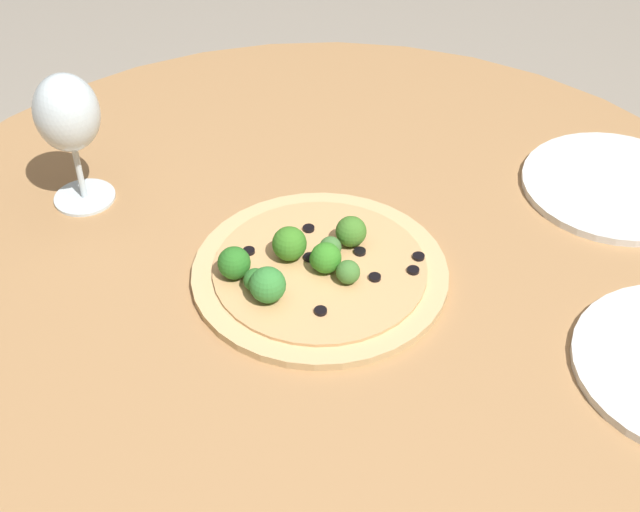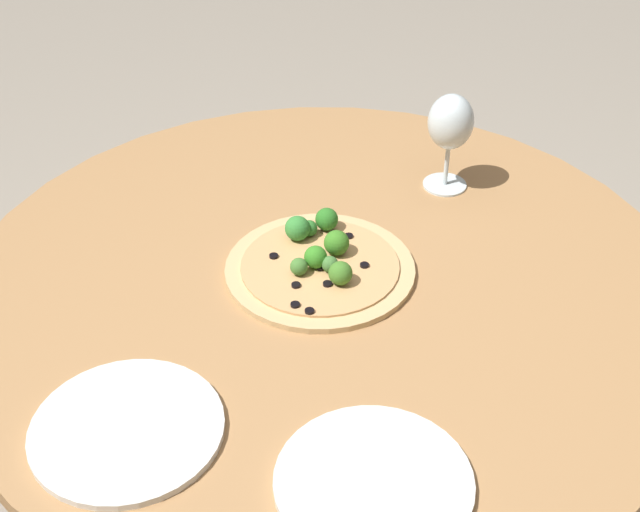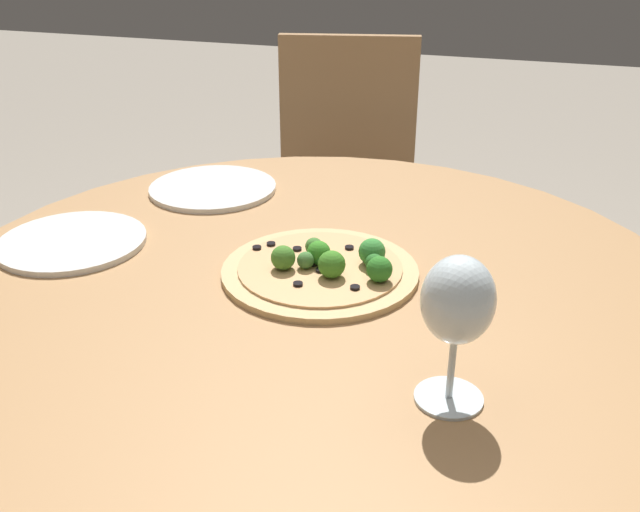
{
  "view_description": "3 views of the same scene",
  "coord_description": "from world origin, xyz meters",
  "views": [
    {
      "loc": [
        0.27,
        0.72,
        1.45
      ],
      "look_at": [
        0.01,
        0.01,
        0.79
      ],
      "focal_mm": 50.0,
      "sensor_mm": 36.0,
      "label": 1
    },
    {
      "loc": [
        -1.08,
        0.1,
        1.6
      ],
      "look_at": [
        0.01,
        0.01,
        0.79
      ],
      "focal_mm": 50.0,
      "sensor_mm": 36.0,
      "label": 2
    },
    {
      "loc": [
        0.3,
        -0.89,
        1.26
      ],
      "look_at": [
        0.01,
        0.01,
        0.79
      ],
      "focal_mm": 40.0,
      "sensor_mm": 36.0,
      "label": 3
    }
  ],
  "objects": [
    {
      "name": "dining_table",
      "position": [
        0.0,
        0.0,
        0.68
      ],
      "size": [
        1.13,
        1.13,
        0.76
      ],
      "color": "#A87A4C",
      "rests_on": "ground_plane"
    },
    {
      "name": "plate_near",
      "position": [
        -0.4,
        -0.02,
        0.77
      ],
      "size": [
        0.24,
        0.24,
        0.01
      ],
      "color": "silver",
      "rests_on": "dining_table"
    },
    {
      "name": "plate_far",
      "position": [
        -0.3,
        0.28,
        0.77
      ],
      "size": [
        0.24,
        0.24,
        0.01
      ],
      "color": "silver",
      "rests_on": "dining_table"
    },
    {
      "name": "pizza",
      "position": [
        0.02,
        0.01,
        0.78
      ],
      "size": [
        0.29,
        0.29,
        0.05
      ],
      "color": "tan",
      "rests_on": "dining_table"
    },
    {
      "name": "wine_glass",
      "position": [
        0.24,
        -0.24,
        0.88
      ],
      "size": [
        0.08,
        0.08,
        0.18
      ],
      "color": "silver",
      "rests_on": "dining_table"
    }
  ]
}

